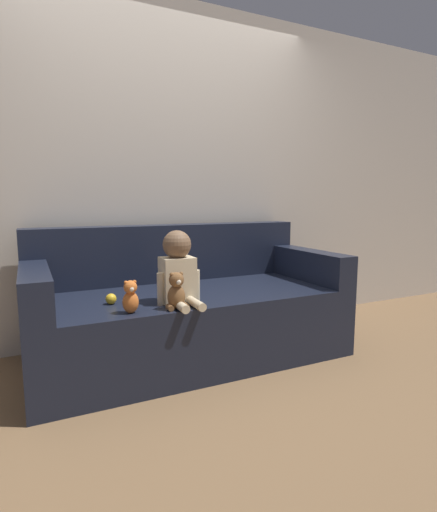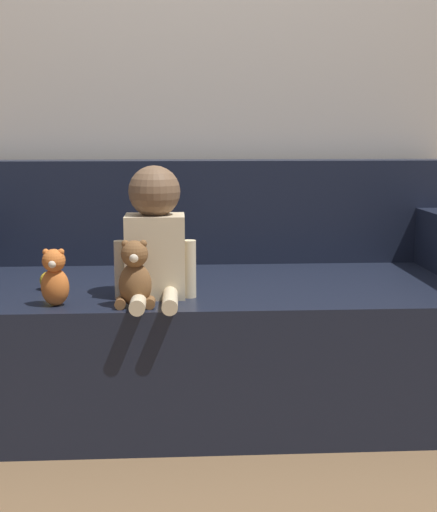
% 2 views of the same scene
% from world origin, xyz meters
% --- Properties ---
extents(ground_plane, '(12.00, 12.00, 0.00)m').
position_xyz_m(ground_plane, '(0.00, 0.00, 0.00)').
color(ground_plane, brown).
extents(wall_back, '(8.00, 0.05, 2.60)m').
position_xyz_m(wall_back, '(0.00, 0.57, 1.30)').
color(wall_back, beige).
rests_on(wall_back, ground_plane).
extents(couch, '(2.09, 0.96, 0.90)m').
position_xyz_m(couch, '(0.00, 0.05, 0.32)').
color(couch, black).
rests_on(couch, ground_plane).
extents(person_baby, '(0.27, 0.35, 0.44)m').
position_xyz_m(person_baby, '(-0.18, -0.27, 0.67)').
color(person_baby, beige).
rests_on(person_baby, couch).
extents(teddy_bear_brown, '(0.13, 0.10, 0.21)m').
position_xyz_m(teddy_bear_brown, '(-0.24, -0.41, 0.57)').
color(teddy_bear_brown, brown).
rests_on(teddy_bear_brown, couch).
extents(plush_toy_side, '(0.09, 0.08, 0.18)m').
position_xyz_m(plush_toy_side, '(-0.50, -0.38, 0.56)').
color(plush_toy_side, orange).
rests_on(plush_toy_side, couch).
extents(toy_ball, '(0.06, 0.06, 0.06)m').
position_xyz_m(toy_ball, '(-0.56, -0.14, 0.51)').
color(toy_ball, gold).
rests_on(toy_ball, couch).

